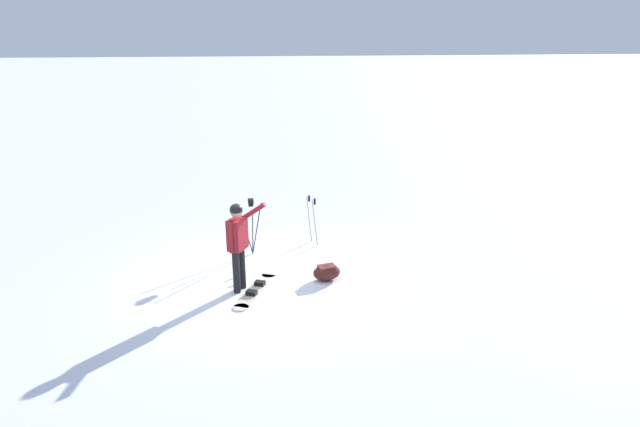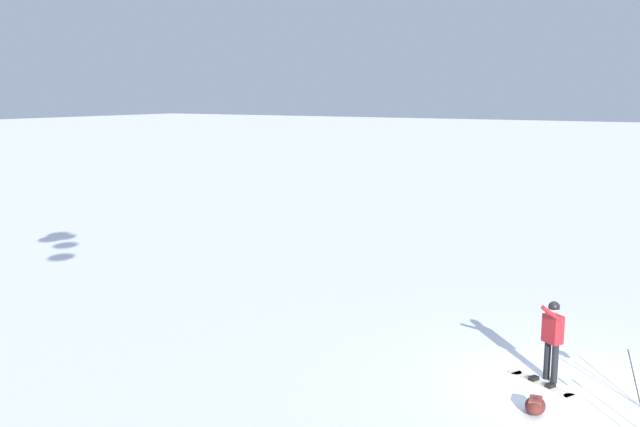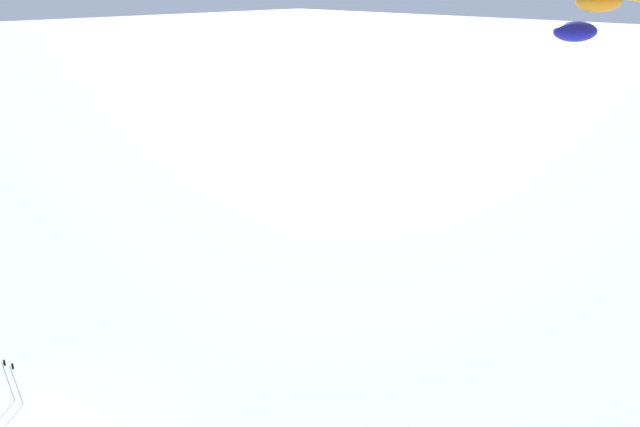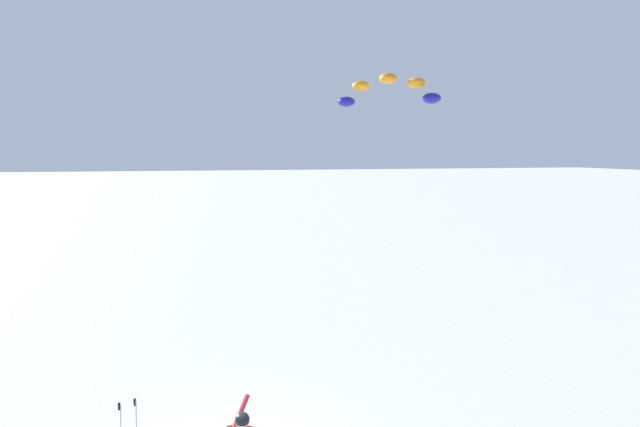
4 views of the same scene
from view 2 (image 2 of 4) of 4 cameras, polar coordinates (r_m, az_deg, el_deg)
ground_plane at (r=15.87m, az=19.49°, el=-13.44°), size 300.00×300.00×0.00m
snowboarder at (r=15.88m, az=18.39°, el=-9.15°), size 0.79×0.48×1.80m
snowboard at (r=16.01m, az=17.62°, el=-13.04°), size 0.96×1.63×0.10m
gear_bag_large at (r=14.59m, az=17.12°, el=-14.70°), size 0.62×0.48×0.32m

